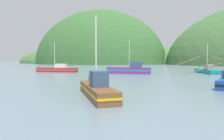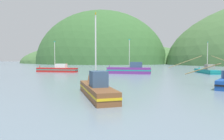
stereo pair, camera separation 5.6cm
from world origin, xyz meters
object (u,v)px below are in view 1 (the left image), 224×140
(fishing_boat_brown, at_px, (97,89))
(fishing_boat_purple, at_px, (129,70))
(fishing_boat_red, at_px, (57,69))
(fishing_boat_teal, at_px, (207,71))

(fishing_boat_brown, relative_size, fishing_boat_purple, 0.84)
(fishing_boat_brown, bearing_deg, fishing_boat_red, 4.25)
(fishing_boat_teal, bearing_deg, fishing_boat_red, 87.05)
(fishing_boat_purple, bearing_deg, fishing_boat_brown, 94.30)
(fishing_boat_teal, xyz_separation_m, fishing_boat_purple, (-16.82, -6.66, 0.26))
(fishing_boat_teal, relative_size, fishing_boat_purple, 1.74)
(fishing_boat_teal, bearing_deg, fishing_boat_brown, 145.87)
(fishing_boat_brown, height_order, fishing_boat_purple, fishing_boat_purple)
(fishing_boat_red, height_order, fishing_boat_teal, fishing_boat_red)
(fishing_boat_brown, height_order, fishing_boat_teal, fishing_boat_teal)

